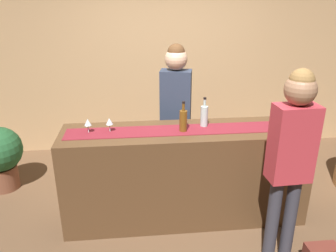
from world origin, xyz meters
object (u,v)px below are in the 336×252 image
Objects in this scene: wine_bottle_clear at (204,116)px; wine_glass_mid_counter at (109,122)px; wine_bottle_amber at (183,120)px; bartender at (176,103)px; customer_sipping at (292,150)px; wine_glass_near_customer at (88,123)px; potted_plant_tall at (0,154)px.

wine_glass_mid_counter is at bearing -176.61° from wine_bottle_clear.
wine_bottle_amber is 0.17× the size of bartender.
wine_glass_near_customer is at bearing 154.27° from customer_sipping.
wine_bottle_amber reaches higher than wine_glass_mid_counter.
customer_sipping is (0.78, -0.66, -0.03)m from wine_bottle_amber.
wine_glass_near_customer is 0.08× the size of customer_sipping.
wine_bottle_amber is 1.00× the size of wine_bottle_clear.
wine_bottle_clear is 0.55m from bartender.
customer_sipping reaches higher than wine_glass_near_customer.
wine_bottle_clear is at bearing -16.82° from potted_plant_tall.
wine_glass_mid_counter is at bearing 151.36° from customer_sipping.
potted_plant_tall is (-2.08, 0.81, -0.65)m from wine_bottle_amber.
bartender reaches higher than wine_glass_mid_counter.
bartender is 1.01× the size of customer_sipping.
wine_glass_near_customer is at bearing 176.87° from wine_bottle_amber.
bartender is (-0.22, 0.50, -0.02)m from wine_bottle_clear.
wine_bottle_amber is at bearing 136.85° from customer_sipping.
wine_glass_mid_counter reaches higher than potted_plant_tall.
customer_sipping is 2.19× the size of potted_plant_tall.
wine_glass_mid_counter is 0.08× the size of customer_sipping.
wine_glass_near_customer is at bearing -32.77° from potted_plant_tall.
wine_glass_near_customer is 1.07m from bartender.
wine_bottle_clear is at bearing 127.03° from bartender.
wine_bottle_clear is 0.95m from customer_sipping.
wine_bottle_clear reaches higher than potted_plant_tall.
wine_glass_mid_counter is at bearing 50.88° from bartender.
wine_bottle_amber is at bearing -21.20° from potted_plant_tall.
wine_bottle_clear is 0.38× the size of potted_plant_tall.
wine_glass_near_customer is (-0.91, 0.05, -0.01)m from wine_bottle_amber.
wine_glass_near_customer is 0.18× the size of potted_plant_tall.
wine_bottle_amber reaches higher than wine_glass_near_customer.
wine_glass_near_customer is 0.20m from wine_glass_mid_counter.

